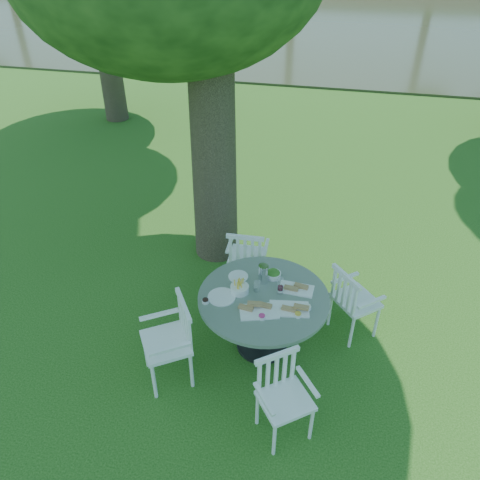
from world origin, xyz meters
name	(u,v)px	position (x,y,z in m)	size (l,w,h in m)	color
ground	(236,306)	(0.00, 0.00, 0.00)	(140.00, 140.00, 0.00)	#16430E
table	(263,307)	(0.42, -0.56, 0.58)	(1.36, 1.36, 0.73)	black
chair_ne	(350,299)	(1.32, -0.16, 0.52)	(0.61, 0.61, 0.89)	white
chair_nw	(246,256)	(0.05, 0.34, 0.52)	(0.47, 0.44, 0.89)	white
chair_sw	(175,336)	(-0.35, -1.14, 0.56)	(0.64, 0.65, 0.95)	white
chair_se	(281,389)	(0.76, -1.49, 0.50)	(0.59, 0.58, 0.85)	white
tableware	(261,289)	(0.38, -0.51, 0.77)	(1.09, 0.82, 0.22)	white
river	(338,8)	(0.00, 23.00, 0.00)	(100.00, 28.00, 0.12)	#303620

